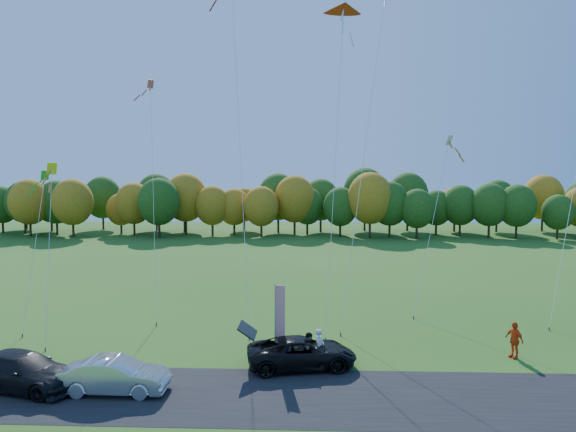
{
  "coord_description": "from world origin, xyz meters",
  "views": [
    {
      "loc": [
        1.25,
        -25.39,
        9.44
      ],
      "look_at": [
        0.0,
        6.0,
        7.0
      ],
      "focal_mm": 32.0,
      "sensor_mm": 36.0,
      "label": 1
    }
  ],
  "objects_px": {
    "silver_sedan": "(115,376)",
    "feather_flag": "(279,315)",
    "black_suv": "(302,353)",
    "person_east": "(514,340)"
  },
  "relations": [
    {
      "from": "black_suv",
      "to": "feather_flag",
      "type": "distance_m",
      "value": 2.16
    },
    {
      "from": "black_suv",
      "to": "person_east",
      "type": "height_order",
      "value": "person_east"
    },
    {
      "from": "black_suv",
      "to": "silver_sedan",
      "type": "xyz_separation_m",
      "value": [
        -8.1,
        -3.29,
        0.02
      ]
    },
    {
      "from": "person_east",
      "to": "black_suv",
      "type": "bearing_deg",
      "value": -107.71
    },
    {
      "from": "silver_sedan",
      "to": "person_east",
      "type": "xyz_separation_m",
      "value": [
        19.13,
        5.11,
        0.18
      ]
    },
    {
      "from": "person_east",
      "to": "feather_flag",
      "type": "bearing_deg",
      "value": -110.99
    },
    {
      "from": "black_suv",
      "to": "person_east",
      "type": "relative_size",
      "value": 2.84
    },
    {
      "from": "silver_sedan",
      "to": "feather_flag",
      "type": "bearing_deg",
      "value": -60.65
    },
    {
      "from": "person_east",
      "to": "feather_flag",
      "type": "relative_size",
      "value": 0.46
    },
    {
      "from": "black_suv",
      "to": "silver_sedan",
      "type": "relative_size",
      "value": 1.16
    }
  ]
}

